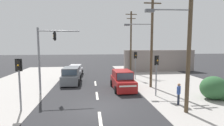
{
  "coord_description": "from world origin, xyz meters",
  "views": [
    {
      "loc": [
        -0.53,
        -12.11,
        4.47
      ],
      "look_at": [
        1.46,
        4.0,
        2.78
      ],
      "focal_mm": 28.0,
      "sensor_mm": 36.0,
      "label": 1
    }
  ],
  "objects_px": {
    "traffic_signal_mast": "(45,52)",
    "pedestal_signal_left_kerb": "(19,76)",
    "pedestal_signal_far_median": "(135,61)",
    "suv_crossing_left": "(71,76)",
    "utility_pole_background_right": "(131,41)",
    "pedestal_signal_right_kerb": "(156,69)",
    "pedestrian_at_kerb": "(179,93)",
    "sedan_kerbside_parked": "(76,71)",
    "suv_receding_far": "(122,81)",
    "utility_pole_midground_right": "(150,40)",
    "utility_pole_foreground_right": "(187,37)"
  },
  "relations": [
    {
      "from": "utility_pole_foreground_right",
      "to": "traffic_signal_mast",
      "type": "bearing_deg",
      "value": 150.49
    },
    {
      "from": "utility_pole_midground_right",
      "to": "utility_pole_foreground_right",
      "type": "bearing_deg",
      "value": -90.56
    },
    {
      "from": "traffic_signal_mast",
      "to": "suv_crossing_left",
      "type": "bearing_deg",
      "value": 66.7
    },
    {
      "from": "utility_pole_background_right",
      "to": "pedestal_signal_far_median",
      "type": "bearing_deg",
      "value": -96.98
    },
    {
      "from": "pedestal_signal_left_kerb",
      "to": "sedan_kerbside_parked",
      "type": "bearing_deg",
      "value": 79.59
    },
    {
      "from": "utility_pole_midground_right",
      "to": "pedestal_signal_far_median",
      "type": "height_order",
      "value": "utility_pole_midground_right"
    },
    {
      "from": "utility_pole_midground_right",
      "to": "suv_receding_far",
      "type": "height_order",
      "value": "utility_pole_midground_right"
    },
    {
      "from": "traffic_signal_mast",
      "to": "suv_crossing_left",
      "type": "height_order",
      "value": "traffic_signal_mast"
    },
    {
      "from": "traffic_signal_mast",
      "to": "pedestal_signal_left_kerb",
      "type": "relative_size",
      "value": 1.69
    },
    {
      "from": "pedestal_signal_right_kerb",
      "to": "pedestal_signal_left_kerb",
      "type": "height_order",
      "value": "same"
    },
    {
      "from": "pedestal_signal_right_kerb",
      "to": "sedan_kerbside_parked",
      "type": "bearing_deg",
      "value": 124.19
    },
    {
      "from": "suv_crossing_left",
      "to": "utility_pole_foreground_right",
      "type": "bearing_deg",
      "value": -49.92
    },
    {
      "from": "pedestal_signal_right_kerb",
      "to": "pedestal_signal_far_median",
      "type": "bearing_deg",
      "value": 89.35
    },
    {
      "from": "utility_pole_background_right",
      "to": "suv_receding_far",
      "type": "bearing_deg",
      "value": -107.43
    },
    {
      "from": "traffic_signal_mast",
      "to": "pedestal_signal_far_median",
      "type": "relative_size",
      "value": 1.69
    },
    {
      "from": "suv_receding_far",
      "to": "suv_crossing_left",
      "type": "distance_m",
      "value": 6.37
    },
    {
      "from": "utility_pole_foreground_right",
      "to": "pedestal_signal_far_median",
      "type": "height_order",
      "value": "utility_pole_foreground_right"
    },
    {
      "from": "pedestal_signal_left_kerb",
      "to": "pedestal_signal_far_median",
      "type": "height_order",
      "value": "same"
    },
    {
      "from": "traffic_signal_mast",
      "to": "suv_crossing_left",
      "type": "relative_size",
      "value": 1.31
    },
    {
      "from": "pedestrian_at_kerb",
      "to": "suv_crossing_left",
      "type": "bearing_deg",
      "value": 136.03
    },
    {
      "from": "pedestal_signal_left_kerb",
      "to": "utility_pole_midground_right",
      "type": "bearing_deg",
      "value": 26.47
    },
    {
      "from": "utility_pole_midground_right",
      "to": "pedestal_signal_far_median",
      "type": "xyz_separation_m",
      "value": [
        -0.44,
        4.26,
        -2.5
      ]
    },
    {
      "from": "utility_pole_background_right",
      "to": "pedestal_signal_far_median",
      "type": "height_order",
      "value": "utility_pole_background_right"
    },
    {
      "from": "utility_pole_background_right",
      "to": "pedestrian_at_kerb",
      "type": "xyz_separation_m",
      "value": [
        0.07,
        -15.39,
        -4.16
      ]
    },
    {
      "from": "utility_pole_midground_right",
      "to": "suv_receding_far",
      "type": "distance_m",
      "value": 5.06
    },
    {
      "from": "pedestal_signal_far_median",
      "to": "pedestal_signal_left_kerb",
      "type": "bearing_deg",
      "value": -137.22
    },
    {
      "from": "pedestal_signal_right_kerb",
      "to": "pedestrian_at_kerb",
      "type": "xyz_separation_m",
      "value": [
        0.84,
        -2.37,
        -1.49
      ]
    },
    {
      "from": "pedestal_signal_far_median",
      "to": "pedestrian_at_kerb",
      "type": "bearing_deg",
      "value": -85.61
    },
    {
      "from": "utility_pole_midground_right",
      "to": "utility_pole_background_right",
      "type": "distance_m",
      "value": 9.83
    },
    {
      "from": "pedestal_signal_right_kerb",
      "to": "pedestal_signal_far_median",
      "type": "xyz_separation_m",
      "value": [
        0.08,
        7.45,
        0.0
      ]
    },
    {
      "from": "utility_pole_background_right",
      "to": "pedestal_signal_right_kerb",
      "type": "height_order",
      "value": "utility_pole_background_right"
    },
    {
      "from": "utility_pole_midground_right",
      "to": "sedan_kerbside_parked",
      "type": "height_order",
      "value": "utility_pole_midground_right"
    },
    {
      "from": "pedestal_signal_far_median",
      "to": "utility_pole_background_right",
      "type": "bearing_deg",
      "value": 83.02
    },
    {
      "from": "pedestal_signal_left_kerb",
      "to": "utility_pole_background_right",
      "type": "bearing_deg",
      "value": 53.84
    },
    {
      "from": "utility_pole_midground_right",
      "to": "pedestal_signal_far_median",
      "type": "bearing_deg",
      "value": 95.88
    },
    {
      "from": "traffic_signal_mast",
      "to": "pedestal_signal_far_median",
      "type": "bearing_deg",
      "value": 29.72
    },
    {
      "from": "utility_pole_background_right",
      "to": "sedan_kerbside_parked",
      "type": "xyz_separation_m",
      "value": [
        -8.61,
        -1.47,
        -4.38
      ]
    },
    {
      "from": "utility_pole_foreground_right",
      "to": "utility_pole_background_right",
      "type": "distance_m",
      "value": 16.89
    },
    {
      "from": "utility_pole_background_right",
      "to": "traffic_signal_mast",
      "type": "height_order",
      "value": "utility_pole_background_right"
    },
    {
      "from": "suv_receding_far",
      "to": "suv_crossing_left",
      "type": "relative_size",
      "value": 1.0
    },
    {
      "from": "suv_receding_far",
      "to": "suv_crossing_left",
      "type": "xyz_separation_m",
      "value": [
        -5.41,
        3.36,
        0.0
      ]
    },
    {
      "from": "utility_pole_background_right",
      "to": "sedan_kerbside_parked",
      "type": "bearing_deg",
      "value": -170.33
    },
    {
      "from": "traffic_signal_mast",
      "to": "suv_crossing_left",
      "type": "distance_m",
      "value": 5.42
    },
    {
      "from": "utility_pole_foreground_right",
      "to": "pedestal_signal_left_kerb",
      "type": "relative_size",
      "value": 2.59
    },
    {
      "from": "pedestal_signal_right_kerb",
      "to": "pedestal_signal_far_median",
      "type": "distance_m",
      "value": 7.45
    },
    {
      "from": "utility_pole_midground_right",
      "to": "suv_crossing_left",
      "type": "bearing_deg",
      "value": 161.28
    },
    {
      "from": "traffic_signal_mast",
      "to": "pedestal_signal_left_kerb",
      "type": "height_order",
      "value": "traffic_signal_mast"
    },
    {
      "from": "pedestal_signal_left_kerb",
      "to": "suv_crossing_left",
      "type": "bearing_deg",
      "value": 73.25
    },
    {
      "from": "sedan_kerbside_parked",
      "to": "utility_pole_midground_right",
      "type": "bearing_deg",
      "value": -44.95
    },
    {
      "from": "pedestal_signal_left_kerb",
      "to": "suv_crossing_left",
      "type": "xyz_separation_m",
      "value": [
        2.49,
        8.28,
        -1.53
      ]
    }
  ]
}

